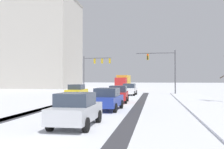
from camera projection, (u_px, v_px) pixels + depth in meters
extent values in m
cube|color=#38383D|center=(64.00, 103.00, 24.57)|extent=(0.75, 38.22, 0.01)
cube|color=#38383D|center=(140.00, 104.00, 23.43)|extent=(0.86, 38.22, 0.01)
cube|color=#38383D|center=(66.00, 103.00, 24.54)|extent=(1.03, 38.22, 0.01)
cube|color=white|center=(210.00, 107.00, 20.79)|extent=(4.00, 38.22, 0.12)
cylinder|color=#47474C|center=(84.00, 74.00, 48.42)|extent=(0.18, 0.18, 6.50)
cylinder|color=#47474C|center=(97.00, 58.00, 47.85)|extent=(5.22, 0.53, 0.12)
cube|color=#B79319|center=(95.00, 61.00, 47.96)|extent=(0.34, 0.26, 0.90)
sphere|color=red|center=(95.00, 60.00, 48.12)|extent=(0.20, 0.20, 0.20)
sphere|color=black|center=(95.00, 61.00, 48.12)|extent=(0.20, 0.20, 0.20)
sphere|color=black|center=(95.00, 63.00, 48.11)|extent=(0.20, 0.20, 0.20)
cube|color=#B79319|center=(102.00, 61.00, 47.62)|extent=(0.34, 0.26, 0.90)
sphere|color=red|center=(102.00, 59.00, 47.78)|extent=(0.20, 0.20, 0.20)
sphere|color=black|center=(102.00, 61.00, 47.78)|extent=(0.20, 0.20, 0.20)
sphere|color=black|center=(102.00, 63.00, 47.77)|extent=(0.20, 0.20, 0.20)
cube|color=#B79319|center=(110.00, 61.00, 47.28)|extent=(0.34, 0.26, 0.90)
sphere|color=red|center=(110.00, 59.00, 47.44)|extent=(0.20, 0.20, 0.20)
sphere|color=black|center=(110.00, 61.00, 47.44)|extent=(0.20, 0.20, 0.20)
sphere|color=black|center=(110.00, 63.00, 47.43)|extent=(0.20, 0.20, 0.20)
cylinder|color=#47474C|center=(175.00, 72.00, 37.95)|extent=(0.18, 0.18, 6.50)
cylinder|color=#47474C|center=(155.00, 53.00, 38.51)|extent=(5.69, 0.22, 0.12)
cube|color=#B79319|center=(148.00, 57.00, 38.70)|extent=(0.32, 0.25, 0.90)
sphere|color=red|center=(148.00, 55.00, 38.55)|extent=(0.20, 0.20, 0.20)
sphere|color=black|center=(148.00, 57.00, 38.55)|extent=(0.20, 0.20, 0.20)
sphere|color=black|center=(148.00, 59.00, 38.54)|extent=(0.20, 0.20, 0.20)
cube|color=silver|center=(129.00, 90.00, 36.12)|extent=(1.83, 4.15, 0.70)
cube|color=#2D3847|center=(129.00, 86.00, 35.98)|extent=(1.62, 1.95, 0.60)
cylinder|color=black|center=(125.00, 92.00, 37.51)|extent=(0.24, 0.65, 0.64)
cylinder|color=black|center=(136.00, 93.00, 37.20)|extent=(0.24, 0.65, 0.64)
cylinder|color=black|center=(122.00, 93.00, 35.02)|extent=(0.24, 0.65, 0.64)
cylinder|color=black|center=(134.00, 94.00, 34.71)|extent=(0.24, 0.65, 0.64)
cube|color=yellow|center=(77.00, 92.00, 31.14)|extent=(1.75, 4.12, 0.70)
cube|color=#2D3847|center=(76.00, 87.00, 31.00)|extent=(1.58, 1.92, 0.60)
cylinder|color=black|center=(74.00, 94.00, 32.52)|extent=(0.23, 0.64, 0.64)
cylinder|color=black|center=(86.00, 95.00, 32.24)|extent=(0.23, 0.64, 0.64)
cylinder|color=black|center=(67.00, 96.00, 30.02)|extent=(0.23, 0.64, 0.64)
cylinder|color=black|center=(80.00, 96.00, 29.74)|extent=(0.23, 0.64, 0.64)
cube|color=red|center=(118.00, 95.00, 25.19)|extent=(1.87, 4.17, 0.70)
cube|color=#2D3847|center=(118.00, 89.00, 25.05)|extent=(1.64, 1.96, 0.60)
cylinder|color=black|center=(112.00, 98.00, 26.54)|extent=(0.25, 0.65, 0.64)
cylinder|color=black|center=(127.00, 98.00, 26.35)|extent=(0.25, 0.65, 0.64)
cylinder|color=black|center=(108.00, 100.00, 24.02)|extent=(0.25, 0.65, 0.64)
cylinder|color=black|center=(126.00, 100.00, 23.83)|extent=(0.25, 0.65, 0.64)
cube|color=#233899|center=(108.00, 101.00, 18.97)|extent=(1.86, 4.16, 0.70)
cube|color=#2D3847|center=(107.00, 92.00, 18.84)|extent=(1.63, 1.96, 0.60)
cylinder|color=black|center=(101.00, 104.00, 20.37)|extent=(0.25, 0.65, 0.64)
cylinder|color=black|center=(121.00, 104.00, 20.05)|extent=(0.25, 0.65, 0.64)
cylinder|color=black|center=(92.00, 107.00, 17.88)|extent=(0.25, 0.65, 0.64)
cylinder|color=black|center=(115.00, 108.00, 17.56)|extent=(0.25, 0.65, 0.64)
cube|color=#B7BABF|center=(76.00, 112.00, 12.49)|extent=(1.71, 4.10, 0.70)
cube|color=#2D3847|center=(76.00, 99.00, 12.35)|extent=(1.56, 1.90, 0.60)
cylinder|color=black|center=(69.00, 116.00, 13.86)|extent=(0.22, 0.64, 0.64)
cylinder|color=black|center=(98.00, 116.00, 13.60)|extent=(0.22, 0.64, 0.64)
cylinder|color=black|center=(50.00, 124.00, 11.35)|extent=(0.22, 0.64, 0.64)
cylinder|color=black|center=(86.00, 125.00, 11.10)|extent=(0.22, 0.64, 0.64)
cube|color=red|center=(121.00, 83.00, 49.95)|extent=(2.17, 2.26, 2.10)
cube|color=gold|center=(124.00, 82.00, 53.59)|extent=(2.36, 5.27, 2.60)
cylinder|color=black|center=(126.00, 88.00, 50.18)|extent=(0.31, 0.85, 0.84)
cylinder|color=black|center=(116.00, 88.00, 50.56)|extent=(0.31, 0.85, 0.84)
cylinder|color=black|center=(130.00, 88.00, 54.78)|extent=(0.31, 0.85, 0.84)
cylinder|color=black|center=(120.00, 88.00, 55.17)|extent=(0.31, 0.85, 0.84)
cube|color=#B2ADA3|center=(33.00, 45.00, 65.67)|extent=(21.48, 15.71, 21.82)
cube|color=gray|center=(33.00, 1.00, 65.86)|extent=(21.78, 16.01, 0.50)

